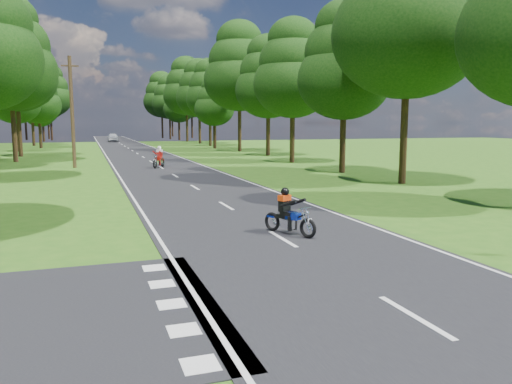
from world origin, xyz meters
name	(u,v)px	position (x,y,z in m)	size (l,w,h in m)	color
ground	(313,258)	(0.00, 0.00, 0.00)	(160.00, 160.00, 0.00)	#2A5914
main_road	(132,151)	(0.00, 50.00, 0.01)	(7.00, 140.00, 0.02)	black
road_markings	(133,151)	(-0.14, 48.13, 0.02)	(7.40, 140.00, 0.01)	silver
treeline	(134,86)	(1.43, 60.06, 8.25)	(40.00, 115.35, 14.78)	black
telegraph_pole	(72,112)	(-6.00, 28.00, 4.07)	(1.20, 0.26, 8.00)	#382616
rider_near_blue	(290,211)	(0.41, 2.49, 0.71)	(0.55, 1.65, 1.38)	navy
rider_far_red	(159,157)	(-0.15, 26.10, 0.81)	(0.63, 1.89, 1.57)	#B7150E
distant_car	(113,137)	(-0.71, 79.59, 0.78)	(1.80, 4.47, 1.52)	silver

